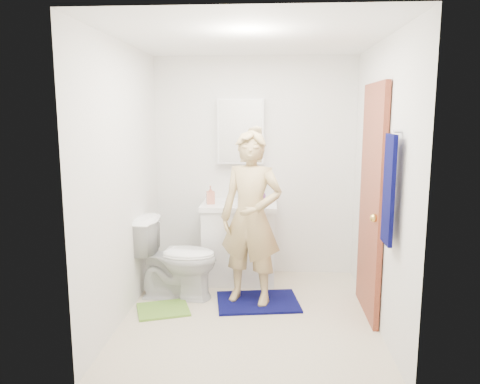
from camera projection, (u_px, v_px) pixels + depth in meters
The scene contains 22 objects.
floor at pixel (249, 316), 4.20m from camera, with size 2.20×2.40×0.02m, color beige.
ceiling at pixel (250, 36), 3.80m from camera, with size 2.20×2.40×0.02m, color white.
wall_back at pixel (255, 167), 5.19m from camera, with size 2.20×0.02×2.40m, color silver.
wall_front at pixel (241, 214), 2.81m from camera, with size 2.20×0.02×2.40m, color silver.
wall_left at pixel (123, 182), 4.07m from camera, with size 0.02×2.40×2.40m, color silver.
wall_right at pixel (381, 185), 3.93m from camera, with size 0.02×2.40×2.40m, color silver.
vanity_cabinet at pixel (239, 244), 5.04m from camera, with size 0.75×0.55×0.80m, color white.
countertop at pixel (239, 205), 4.97m from camera, with size 0.79×0.59×0.05m, color white.
sink_basin at pixel (239, 204), 4.97m from camera, with size 0.40×0.40×0.03m, color white.
faucet at pixel (240, 194), 5.14m from camera, with size 0.03×0.03×0.12m, color silver.
medicine_cabinet at pixel (241, 131), 5.06m from camera, with size 0.50×0.12×0.70m, color white.
mirror_panel at pixel (240, 131), 5.00m from camera, with size 0.46×0.01×0.66m, color white.
door at pixel (371, 202), 4.11m from camera, with size 0.05×0.80×2.05m, color #99432A.
door_knob at pixel (374, 218), 3.81m from camera, with size 0.07×0.07×0.07m, color gold.
towel at pixel (389, 190), 3.36m from camera, with size 0.03×0.24×0.80m, color #060840.
towel_hook at pixel (398, 131), 3.29m from camera, with size 0.02×0.02×0.06m, color silver.
toilet at pixel (177, 257), 4.57m from camera, with size 0.45×0.78×0.80m, color white.
bath_mat at pixel (258, 302), 4.47m from camera, with size 0.77×0.55×0.02m, color #060840.
green_rug at pixel (163, 310), 4.30m from camera, with size 0.46×0.39×0.02m, color #669A33.
soap_dispenser at pixel (211, 195), 4.91m from camera, with size 0.09×0.09×0.19m, color #D07A61.
toothbrush_cup at pixel (260, 198), 5.02m from camera, with size 0.12×0.12×0.10m, color #783C84.
man at pixel (251, 218), 4.34m from camera, with size 0.59×0.39×1.62m, color tan.
Camera 1 is at (0.18, -3.95, 1.80)m, focal length 35.00 mm.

